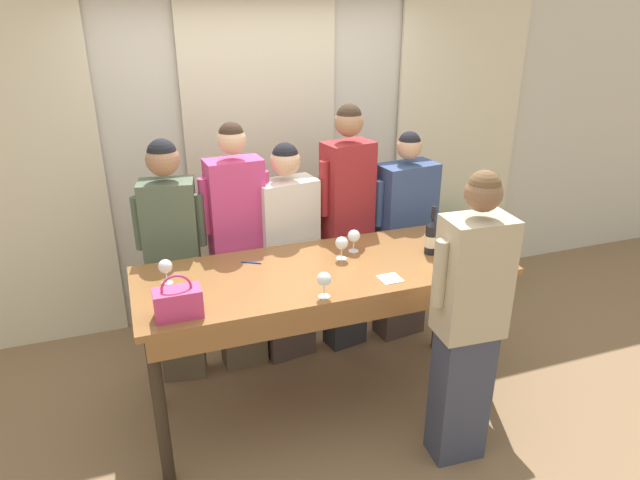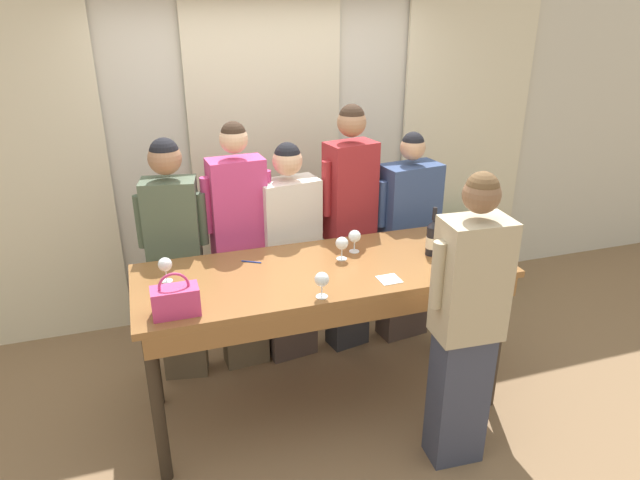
% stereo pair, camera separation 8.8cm
% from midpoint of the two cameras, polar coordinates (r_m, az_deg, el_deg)
% --- Properties ---
extents(ground_plane, '(18.00, 18.00, 0.00)m').
position_cam_midpoint_polar(ground_plane, '(4.00, -0.24, -15.95)').
color(ground_plane, '#846647').
extents(wall_back, '(12.00, 0.06, 2.80)m').
position_cam_midpoint_polar(wall_back, '(4.71, -6.52, 9.17)').
color(wall_back, beige).
rests_on(wall_back, ground_plane).
extents(curtain_panel_left, '(1.21, 0.03, 2.69)m').
position_cam_midpoint_polar(curtain_panel_left, '(4.61, -28.77, 5.43)').
color(curtain_panel_left, beige).
rests_on(curtain_panel_left, ground_plane).
extents(curtain_panel_center, '(1.21, 0.03, 2.69)m').
position_cam_midpoint_polar(curtain_panel_center, '(4.66, -6.30, 8.33)').
color(curtain_panel_center, beige).
rests_on(curtain_panel_center, ground_plane).
extents(curtain_panel_right, '(1.21, 0.03, 2.69)m').
position_cam_midpoint_polar(curtain_panel_right, '(5.36, 13.11, 9.81)').
color(curtain_panel_right, beige).
rests_on(curtain_panel_right, ground_plane).
extents(tasting_bar, '(2.26, 0.83, 1.01)m').
position_cam_midpoint_polar(tasting_bar, '(3.48, -0.10, -4.77)').
color(tasting_bar, brown).
rests_on(tasting_bar, ground_plane).
extents(wine_bottle, '(0.08, 0.08, 0.32)m').
position_cam_midpoint_polar(wine_bottle, '(3.67, 10.42, 0.33)').
color(wine_bottle, black).
rests_on(wine_bottle, tasting_bar).
extents(handbag, '(0.24, 0.13, 0.24)m').
position_cam_midpoint_polar(handbag, '(3.01, -14.84, -6.02)').
color(handbag, '#C63870').
rests_on(handbag, tasting_bar).
extents(wine_glass_front_left, '(0.08, 0.08, 0.15)m').
position_cam_midpoint_polar(wine_glass_front_left, '(3.09, -0.41, -4.04)').
color(wine_glass_front_left, white).
rests_on(wine_glass_front_left, tasting_bar).
extents(wine_glass_front_mid, '(0.08, 0.08, 0.15)m').
position_cam_midpoint_polar(wine_glass_front_mid, '(3.73, 11.67, 0.45)').
color(wine_glass_front_mid, white).
rests_on(wine_glass_front_mid, tasting_bar).
extents(wine_glass_front_right, '(0.08, 0.08, 0.15)m').
position_cam_midpoint_polar(wine_glass_front_right, '(3.96, 12.31, 1.74)').
color(wine_glass_front_right, white).
rests_on(wine_glass_front_right, tasting_bar).
extents(wine_glass_center_left, '(0.08, 0.08, 0.15)m').
position_cam_midpoint_polar(wine_glass_center_left, '(3.64, 2.71, 0.36)').
color(wine_glass_center_left, white).
rests_on(wine_glass_center_left, tasting_bar).
extents(wine_glass_center_mid, '(0.08, 0.08, 0.15)m').
position_cam_midpoint_polar(wine_glass_center_mid, '(3.53, 1.47, -0.36)').
color(wine_glass_center_mid, white).
rests_on(wine_glass_center_mid, tasting_bar).
extents(wine_glass_center_right, '(0.08, 0.08, 0.15)m').
position_cam_midpoint_polar(wine_glass_center_right, '(3.36, -15.93, -2.63)').
color(wine_glass_center_right, white).
rests_on(wine_glass_center_right, tasting_bar).
extents(wine_glass_back_left, '(0.08, 0.08, 0.15)m').
position_cam_midpoint_polar(wine_glass_back_left, '(3.56, 11.96, -0.74)').
color(wine_glass_back_left, white).
rests_on(wine_glass_back_left, tasting_bar).
extents(napkin, '(0.13, 0.13, 0.00)m').
position_cam_midpoint_polar(napkin, '(3.34, 6.28, -3.85)').
color(napkin, white).
rests_on(napkin, tasting_bar).
extents(pen, '(0.11, 0.07, 0.01)m').
position_cam_midpoint_polar(pen, '(3.54, -7.61, -2.26)').
color(pen, '#193399').
rests_on(pen, tasting_bar).
extents(guest_olive_jacket, '(0.46, 0.28, 1.73)m').
position_cam_midpoint_polar(guest_olive_jacket, '(3.93, -15.05, -1.91)').
color(guest_olive_jacket, brown).
rests_on(guest_olive_jacket, ground_plane).
extents(guest_pink_top, '(0.48, 0.23, 1.80)m').
position_cam_midpoint_polar(guest_pink_top, '(3.96, -8.82, -0.74)').
color(guest_pink_top, brown).
rests_on(guest_pink_top, ground_plane).
extents(guest_cream_sweater, '(0.53, 0.29, 1.64)m').
position_cam_midpoint_polar(guest_cream_sweater, '(4.07, -3.88, -1.29)').
color(guest_cream_sweater, '#473833').
rests_on(guest_cream_sweater, ground_plane).
extents(guest_striped_shirt, '(0.46, 0.28, 1.87)m').
position_cam_midpoint_polar(guest_striped_shirt, '(4.15, 2.09, 1.33)').
color(guest_striped_shirt, '#28282D').
rests_on(guest_striped_shirt, ground_plane).
extents(guest_navy_coat, '(0.55, 0.30, 1.65)m').
position_cam_midpoint_polar(guest_navy_coat, '(4.39, 7.79, 0.23)').
color(guest_navy_coat, '#473833').
rests_on(guest_navy_coat, ground_plane).
extents(host_pouring, '(0.47, 0.26, 1.75)m').
position_cam_midpoint_polar(host_pouring, '(3.21, 13.84, -7.94)').
color(host_pouring, '#383D51').
rests_on(host_pouring, ground_plane).
extents(potted_plant, '(0.40, 0.40, 0.74)m').
position_cam_midpoint_polar(potted_plant, '(5.36, 14.02, -0.73)').
color(potted_plant, '#935B3D').
rests_on(potted_plant, ground_plane).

